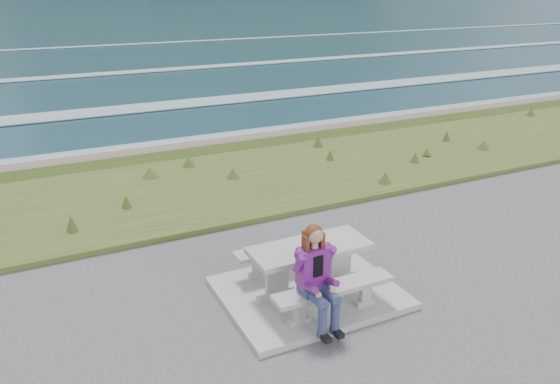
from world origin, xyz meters
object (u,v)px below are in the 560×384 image
Objects in this scene: bench_landward at (334,292)px; seated_woman at (319,291)px; picnic_table at (310,256)px; bench_seaward at (288,250)px.

bench_landward is 1.25× the size of seated_woman.
picnic_table reaches higher than bench_seaward.
picnic_table is 1.00× the size of bench_seaward.
bench_seaward is at bearing 75.72° from seated_woman.
picnic_table is 0.74m from bench_landward.
seated_woman is at bearing -110.98° from picnic_table.
picnic_table is 1.00× the size of bench_landward.
picnic_table is 0.90m from seated_woman.
bench_landward is 0.39m from seated_woman.
bench_landward is at bearing -90.00° from bench_seaward.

